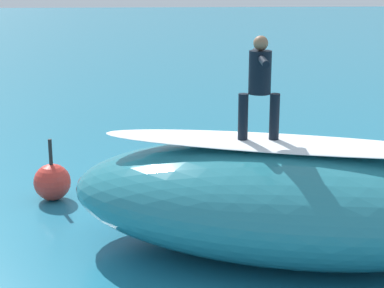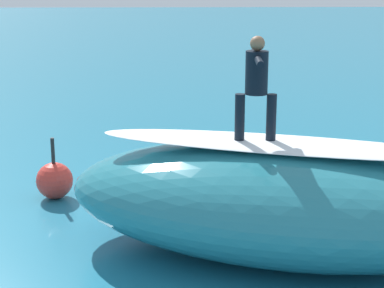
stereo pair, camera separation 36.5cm
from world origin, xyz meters
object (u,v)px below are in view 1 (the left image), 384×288
Objects in this scene: surfboard_paddling at (143,185)px; buoy_marker at (52,182)px; surfer_paddling at (147,176)px; surfer_riding at (260,80)px; surfboard_riding at (258,142)px.

buoy_marker is at bearing -28.62° from surfboard_paddling.
buoy_marker is at bearing -26.81° from surfer_paddling.
surfer_riding is 4.49m from surfboard_paddling.
surfer_riding reaches higher than surfboard_paddling.
surfboard_riding is 1.25× the size of surfer_riding.
surfboard_paddling is 0.21m from surfer_paddling.
buoy_marker reaches higher than surfboard_paddling.
surfer_riding reaches higher than surfboard_riding.
surfboard_paddling is (1.80, -3.13, -1.72)m from surfboard_riding.
surfboard_paddling is at bearing -158.92° from buoy_marker.
buoy_marker reaches higher than surfer_paddling.
surfer_riding is 4.43m from surfer_paddling.
surfer_riding is 0.64× the size of surfboard_paddling.
buoy_marker is (1.70, 0.66, 0.32)m from surfboard_paddling.
surfboard_paddling is at bearing -56.84° from surfboard_riding.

